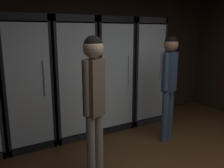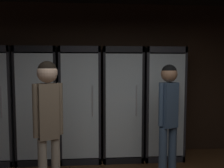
% 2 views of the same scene
% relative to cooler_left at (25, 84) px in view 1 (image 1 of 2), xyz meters
% --- Properties ---
extents(wall_back, '(6.00, 0.06, 2.80)m').
position_rel_cooler_left_xyz_m(wall_back, '(1.42, 0.29, 0.44)').
color(wall_back, black).
rests_on(wall_back, ground).
extents(cooler_left, '(0.68, 0.59, 1.96)m').
position_rel_cooler_left_xyz_m(cooler_left, '(0.00, 0.00, 0.00)').
color(cooler_left, black).
rests_on(cooler_left, ground).
extents(cooler_center, '(0.68, 0.59, 1.96)m').
position_rel_cooler_left_xyz_m(cooler_center, '(0.72, 0.00, -0.00)').
color(cooler_center, black).
rests_on(cooler_center, ground).
extents(cooler_right, '(0.68, 0.59, 1.96)m').
position_rel_cooler_left_xyz_m(cooler_right, '(1.44, -0.00, 0.00)').
color(cooler_right, black).
rests_on(cooler_right, ground).
extents(cooler_far_right, '(0.68, 0.59, 1.96)m').
position_rel_cooler_left_xyz_m(cooler_far_right, '(2.16, -0.00, 0.00)').
color(cooler_far_right, '#2B2B30').
rests_on(cooler_far_right, ground).
extents(shopper_near, '(0.30, 0.24, 1.66)m').
position_rel_cooler_left_xyz_m(shopper_near, '(1.97, -0.98, 0.05)').
color(shopper_near, '#384C66').
rests_on(shopper_near, ground).
extents(shopper_far, '(0.31, 0.22, 1.69)m').
position_rel_cooler_left_xyz_m(shopper_far, '(0.46, -1.41, 0.12)').
color(shopper_far, gray).
rests_on(shopper_far, ground).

